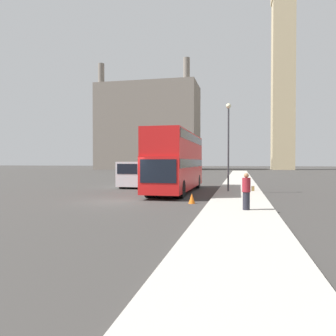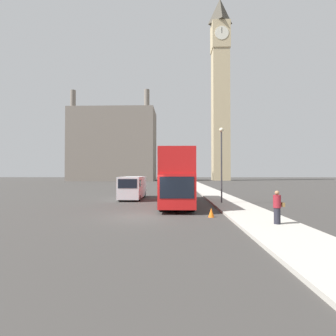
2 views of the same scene
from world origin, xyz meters
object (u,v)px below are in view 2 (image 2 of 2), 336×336
Objects in this scene: clock_tower at (220,86)px; street_lamp at (221,154)px; red_double_decker_bus at (177,175)px; pedestrian at (277,207)px; white_van at (133,187)px.

clock_tower is 79.50m from street_lamp.
red_double_decker_bus reaches higher than pedestrian.
pedestrian is at bearing -61.78° from red_double_decker_bus.
pedestrian is at bearing -97.91° from clock_tower.
red_double_decker_bus is 4.14m from street_lamp.
clock_tower is at bearing 82.09° from pedestrian.
clock_tower is 10.61× the size of street_lamp.
street_lamp is (-1.09, 9.01, 3.24)m from pedestrian.
clock_tower is 41.18× the size of pedestrian.
street_lamp is at bearing 0.05° from red_double_decker_bus.
clock_tower is at bearing 80.28° from street_lamp.
street_lamp is at bearing -28.46° from white_van.
street_lamp is (8.12, -4.40, 2.99)m from white_van.
red_double_decker_bus is at bearing 118.22° from pedestrian.
white_van is at bearing 151.54° from street_lamp.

